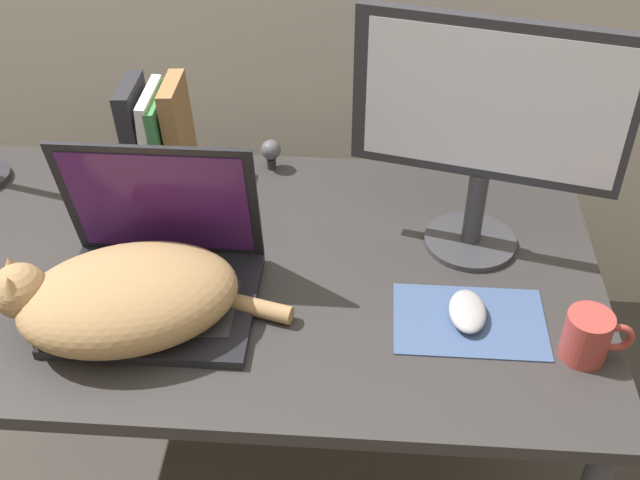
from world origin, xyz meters
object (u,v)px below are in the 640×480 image
cat (123,298)px  mug (589,336)px  laptop (158,272)px  webcam (271,151)px  computer_mouse (467,311)px  book_row (158,135)px  external_monitor (488,122)px

cat → mug: 0.76m
laptop → webcam: size_ratio=5.05×
cat → webcam: cat is taller
computer_mouse → webcam: bearing=131.4°
book_row → mug: book_row is taller
external_monitor → computer_mouse: (-0.02, -0.21, -0.25)m
laptop → webcam: bearing=70.6°
laptop → cat: bearing=-113.6°
laptop → computer_mouse: 0.54m
external_monitor → book_row: 0.68m
cat → book_row: book_row is taller
computer_mouse → book_row: bearing=147.8°
book_row → webcam: 0.24m
laptop → book_row: laptop is taller
laptop → computer_mouse: (0.54, -0.02, -0.04)m
computer_mouse → webcam: 0.59m
book_row → webcam: (0.23, 0.06, -0.07)m
cat → computer_mouse: (0.58, 0.06, -0.05)m
webcam → mug: mug is taller
external_monitor → book_row: bearing=164.3°
laptop → book_row: size_ratio=1.51×
book_row → mug: (0.80, -0.46, -0.06)m
external_monitor → book_row: external_monitor is taller
external_monitor → webcam: size_ratio=6.87×
external_monitor → cat: bearing=-155.7°
mug → computer_mouse: bearing=158.6°
webcam → mug: (0.58, -0.52, 0.00)m
computer_mouse → external_monitor: bearing=84.0°
external_monitor → webcam: 0.53m
webcam → mug: 0.77m
book_row → webcam: bearing=14.0°
laptop → computer_mouse: size_ratio=3.26×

